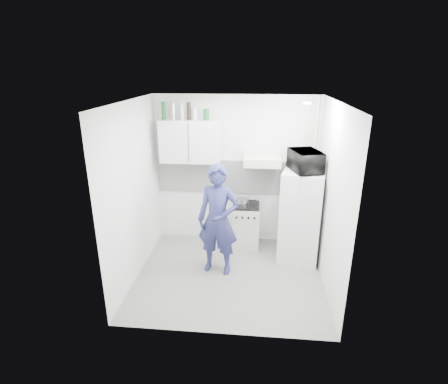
{
  "coord_description": "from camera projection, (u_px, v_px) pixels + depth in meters",
  "views": [
    {
      "loc": [
        0.36,
        -4.6,
        3.03
      ],
      "look_at": [
        -0.11,
        0.3,
        1.25
      ],
      "focal_mm": 28.0,
      "sensor_mm": 36.0,
      "label": 1
    }
  ],
  "objects": [
    {
      "name": "wall_back",
      "position": [
        236.0,
        171.0,
        6.09
      ],
      "size": [
        2.8,
        0.0,
        2.8
      ],
      "primitive_type": "plane",
      "rotation": [
        1.57,
        0.0,
        0.0
      ],
      "color": "silver",
      "rests_on": "floor"
    },
    {
      "name": "stove_top",
      "position": [
        246.0,
        205.0,
        6.02
      ],
      "size": [
        0.45,
        0.45,
        0.03
      ],
      "primitive_type": "cube",
      "color": "black",
      "rests_on": "stove"
    },
    {
      "name": "fridge",
      "position": [
        301.0,
        216.0,
        5.6
      ],
      "size": [
        0.75,
        0.75,
        1.51
      ],
      "primitive_type": "cube",
      "rotation": [
        0.0,
        0.0,
        -0.22
      ],
      "color": "silver",
      "rests_on": "floor"
    },
    {
      "name": "person",
      "position": [
        218.0,
        220.0,
        5.22
      ],
      "size": [
        0.68,
        0.51,
        1.72
      ],
      "primitive_type": "imported",
      "rotation": [
        0.0,
        0.0,
        -0.16
      ],
      "color": "navy",
      "rests_on": "floor"
    },
    {
      "name": "stove",
      "position": [
        246.0,
        226.0,
        6.16
      ],
      "size": [
        0.47,
        0.47,
        0.75
      ],
      "primitive_type": "cube",
      "color": "beige",
      "rests_on": "floor"
    },
    {
      "name": "pipe_b",
      "position": [
        305.0,
        174.0,
        5.91
      ],
      "size": [
        0.04,
        0.04,
        2.6
      ],
      "primitive_type": "cylinder",
      "color": "beige",
      "rests_on": "floor"
    },
    {
      "name": "bottle_d",
      "position": [
        189.0,
        111.0,
        5.64
      ],
      "size": [
        0.06,
        0.06,
        0.28
      ],
      "primitive_type": "cylinder",
      "color": "black",
      "rests_on": "upper_cabinet"
    },
    {
      "name": "canister_a",
      "position": [
        195.0,
        114.0,
        5.65
      ],
      "size": [
        0.08,
        0.08,
        0.2
      ],
      "primitive_type": "cylinder",
      "color": "#B2B7BC",
      "rests_on": "upper_cabinet"
    },
    {
      "name": "bottle_a",
      "position": [
        164.0,
        111.0,
        5.68
      ],
      "size": [
        0.07,
        0.07,
        0.29
      ],
      "primitive_type": "cylinder",
      "color": "#144C1E",
      "rests_on": "upper_cabinet"
    },
    {
      "name": "ceiling",
      "position": [
        230.0,
        102.0,
        4.48
      ],
      "size": [
        2.8,
        2.8,
        0.0
      ],
      "primitive_type": "plane",
      "color": "white",
      "rests_on": "wall_back"
    },
    {
      "name": "bottle_c",
      "position": [
        182.0,
        111.0,
        5.66
      ],
      "size": [
        0.07,
        0.07,
        0.27
      ],
      "primitive_type": "cylinder",
      "color": "#B2B7BC",
      "rests_on": "upper_cabinet"
    },
    {
      "name": "backsplash",
      "position": [
        235.0,
        177.0,
        6.11
      ],
      "size": [
        2.74,
        0.03,
        0.6
      ],
      "primitive_type": "cube",
      "color": "white",
      "rests_on": "wall_back"
    },
    {
      "name": "bottle_b",
      "position": [
        173.0,
        112.0,
        5.67
      ],
      "size": [
        0.07,
        0.07,
        0.26
      ],
      "primitive_type": "cylinder",
      "color": "silver",
      "rests_on": "upper_cabinet"
    },
    {
      "name": "floor",
      "position": [
        229.0,
        275.0,
        5.37
      ],
      "size": [
        2.8,
        2.8,
        0.0
      ],
      "primitive_type": "plane",
      "color": "slate",
      "rests_on": "ground"
    },
    {
      "name": "microwave",
      "position": [
        306.0,
        161.0,
        5.28
      ],
      "size": [
        0.67,
        0.54,
        0.32
      ],
      "primitive_type": "imported",
      "rotation": [
        0.0,
        0.0,
        1.86
      ],
      "color": "black",
      "rests_on": "fridge"
    },
    {
      "name": "pipe_a",
      "position": [
        312.0,
        175.0,
        5.9
      ],
      "size": [
        0.05,
        0.05,
        2.6
      ],
      "primitive_type": "cylinder",
      "color": "beige",
      "rests_on": "floor"
    },
    {
      "name": "wall_left",
      "position": [
        134.0,
        193.0,
        5.05
      ],
      "size": [
        0.0,
        2.6,
        2.6
      ],
      "primitive_type": "plane",
      "rotation": [
        1.57,
        0.0,
        1.57
      ],
      "color": "silver",
      "rests_on": "floor"
    },
    {
      "name": "canister_b",
      "position": [
        206.0,
        114.0,
        5.63
      ],
      "size": [
        0.1,
        0.1,
        0.18
      ],
      "primitive_type": "cylinder",
      "color": "#144C1E",
      "rests_on": "upper_cabinet"
    },
    {
      "name": "range_hood",
      "position": [
        262.0,
        160.0,
        5.73
      ],
      "size": [
        0.6,
        0.5,
        0.14
      ],
      "primitive_type": "cube",
      "color": "beige",
      "rests_on": "wall_back"
    },
    {
      "name": "wall_right",
      "position": [
        331.0,
        200.0,
        4.8
      ],
      "size": [
        0.0,
        2.6,
        2.6
      ],
      "primitive_type": "plane",
      "rotation": [
        1.57,
        0.0,
        -1.57
      ],
      "color": "silver",
      "rests_on": "floor"
    },
    {
      "name": "saucepan",
      "position": [
        243.0,
        202.0,
        6.01
      ],
      "size": [
        0.2,
        0.2,
        0.11
      ],
      "primitive_type": "cylinder",
      "color": "silver",
      "rests_on": "stove_top"
    },
    {
      "name": "ceiling_spot_fixture",
      "position": [
        307.0,
        103.0,
        4.59
      ],
      "size": [
        0.1,
        0.1,
        0.02
      ],
      "primitive_type": "cylinder",
      "color": "white",
      "rests_on": "ceiling"
    },
    {
      "name": "upper_cabinet",
      "position": [
        190.0,
        141.0,
        5.81
      ],
      "size": [
        1.0,
        0.35,
        0.7
      ],
      "primitive_type": "cube",
      "color": "silver",
      "rests_on": "wall_back"
    }
  ]
}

